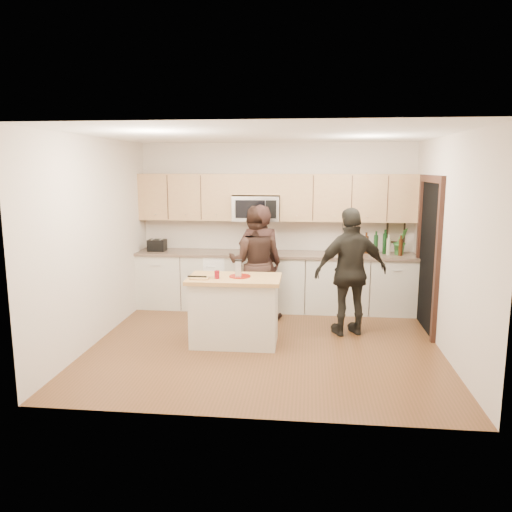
# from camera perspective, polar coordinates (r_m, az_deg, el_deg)

# --- Properties ---
(floor) EXTENTS (4.50, 4.50, 0.00)m
(floor) POSITION_cam_1_polar(r_m,az_deg,el_deg) (6.70, 1.08, -10.02)
(floor) COLOR brown
(floor) RESTS_ON ground
(room_shell) EXTENTS (4.52, 4.02, 2.71)m
(room_shell) POSITION_cam_1_polar(r_m,az_deg,el_deg) (6.32, 1.13, 4.88)
(room_shell) COLOR beige
(room_shell) RESTS_ON ground
(back_cabinetry) EXTENTS (4.50, 0.66, 0.94)m
(back_cabinetry) POSITION_cam_1_polar(r_m,az_deg,el_deg) (8.18, 2.14, -2.86)
(back_cabinetry) COLOR beige
(back_cabinetry) RESTS_ON ground
(upper_cabinetry) EXTENTS (4.50, 0.33, 0.75)m
(upper_cabinetry) POSITION_cam_1_polar(r_m,az_deg,el_deg) (8.13, 2.51, 6.83)
(upper_cabinetry) COLOR tan
(upper_cabinetry) RESTS_ON ground
(microwave) EXTENTS (0.76, 0.41, 0.40)m
(microwave) POSITION_cam_1_polar(r_m,az_deg,el_deg) (8.14, 0.06, 5.48)
(microwave) COLOR silver
(microwave) RESTS_ON ground
(doorway) EXTENTS (0.06, 1.25, 2.20)m
(doorway) POSITION_cam_1_polar(r_m,az_deg,el_deg) (7.45, 19.10, 0.68)
(doorway) COLOR black
(doorway) RESTS_ON ground
(framed_picture) EXTENTS (0.30, 0.03, 0.38)m
(framed_picture) POSITION_cam_1_polar(r_m,az_deg,el_deg) (8.43, 15.68, 2.74)
(framed_picture) COLOR black
(framed_picture) RESTS_ON ground
(dish_towel) EXTENTS (0.34, 0.60, 0.48)m
(dish_towel) POSITION_cam_1_polar(r_m,az_deg,el_deg) (8.05, -4.70, -0.70)
(dish_towel) COLOR white
(dish_towel) RESTS_ON ground
(island) EXTENTS (1.21, 0.71, 0.90)m
(island) POSITION_cam_1_polar(r_m,az_deg,el_deg) (6.60, -2.46, -6.20)
(island) COLOR beige
(island) RESTS_ON ground
(red_plate) EXTENTS (0.28, 0.28, 0.02)m
(red_plate) POSITION_cam_1_polar(r_m,az_deg,el_deg) (6.50, -1.86, -2.32)
(red_plate) COLOR maroon
(red_plate) RESTS_ON island
(box_grater) EXTENTS (0.09, 0.06, 0.22)m
(box_grater) POSITION_cam_1_polar(r_m,az_deg,el_deg) (6.42, -2.02, -1.37)
(box_grater) COLOR silver
(box_grater) RESTS_ON red_plate
(drink_glass) EXTENTS (0.06, 0.06, 0.10)m
(drink_glass) POSITION_cam_1_polar(r_m,az_deg,el_deg) (6.40, -4.49, -2.14)
(drink_glass) COLOR maroon
(drink_glass) RESTS_ON island
(cutting_board) EXTENTS (0.23, 0.19, 0.02)m
(cutting_board) POSITION_cam_1_polar(r_m,az_deg,el_deg) (6.42, -6.43, -2.52)
(cutting_board) COLOR tan
(cutting_board) RESTS_ON island
(tongs) EXTENTS (0.24, 0.03, 0.02)m
(tongs) POSITION_cam_1_polar(r_m,az_deg,el_deg) (6.44, -6.76, -2.34)
(tongs) COLOR black
(tongs) RESTS_ON cutting_board
(knife) EXTENTS (0.21, 0.02, 0.01)m
(knife) POSITION_cam_1_polar(r_m,az_deg,el_deg) (6.42, -5.32, -2.39)
(knife) COLOR silver
(knife) RESTS_ON cutting_board
(toaster) EXTENTS (0.28, 0.23, 0.19)m
(toaster) POSITION_cam_1_polar(r_m,az_deg,el_deg) (8.42, -11.24, 1.22)
(toaster) COLOR black
(toaster) RESTS_ON back_cabinetry
(bottle_cluster) EXTENTS (0.58, 0.28, 0.39)m
(bottle_cluster) POSITION_cam_1_polar(r_m,az_deg,el_deg) (8.13, 14.14, 1.40)
(bottle_cluster) COLOR #331909
(bottle_cluster) RESTS_ON back_cabinetry
(orchid) EXTENTS (0.30, 0.28, 0.43)m
(orchid) POSITION_cam_1_polar(r_m,az_deg,el_deg) (8.20, 16.22, 1.64)
(orchid) COLOR #30702C
(orchid) RESTS_ON back_cabinetry
(woman_left) EXTENTS (0.67, 0.47, 1.76)m
(woman_left) POSITION_cam_1_polar(r_m,az_deg,el_deg) (7.57, 0.44, -0.75)
(woman_left) COLOR black
(woman_left) RESTS_ON ground
(woman_center) EXTENTS (0.88, 0.71, 1.74)m
(woman_center) POSITION_cam_1_polar(r_m,az_deg,el_deg) (7.58, -0.09, -0.81)
(woman_center) COLOR black
(woman_center) RESTS_ON ground
(woman_right) EXTENTS (1.12, 0.74, 1.77)m
(woman_right) POSITION_cam_1_polar(r_m,az_deg,el_deg) (6.98, 10.81, -1.81)
(woman_right) COLOR black
(woman_right) RESTS_ON ground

